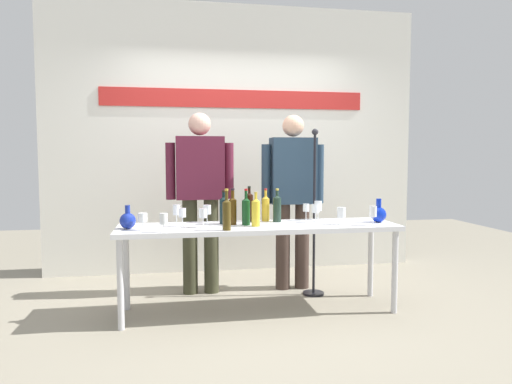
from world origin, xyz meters
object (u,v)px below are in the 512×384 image
object	(u,v)px
wine_glass_left_0	(207,210)
display_table	(259,232)
wine_glass_left_3	(164,219)
wine_bottle_1	(246,210)
decanter_blue_left	(128,220)
presenter_right	(293,190)
wine_glass_left_4	(143,218)
decanter_blue_right	(379,214)
presenter_left	(200,190)
wine_bottle_7	(266,208)
wine_bottle_6	(277,208)
microphone_stand	(314,239)
wine_glass_left_5	(177,210)
wine_bottle_0	(233,209)
wine_glass_right_2	(341,213)
wine_glass_right_0	(306,208)
wine_bottle_4	(224,209)
wine_glass_right_1	(315,209)
wine_glass_right_4	(318,206)
wine_bottle_3	(227,213)
wine_glass_left_2	(203,214)
wine_glass_left_1	(182,213)
wine_bottle_5	(249,206)
wine_glass_right_3	(373,212)
wine_bottle_2	(256,211)

from	to	relation	value
wine_glass_left_0	display_table	bearing A→B (deg)	-29.91
display_table	wine_glass_left_3	world-z (taller)	wine_glass_left_3
wine_bottle_1	wine_glass_left_3	distance (m)	0.72
decanter_blue_left	presenter_right	distance (m)	1.66
wine_bottle_1	wine_glass_left_4	bearing A→B (deg)	-170.92
decanter_blue_right	wine_glass_left_0	distance (m)	1.49
display_table	presenter_left	bearing A→B (deg)	125.68
decanter_blue_right	presenter_left	world-z (taller)	presenter_left
wine_bottle_1	wine_bottle_7	xyz separation A→B (m)	(0.21, 0.21, -0.00)
wine_bottle_6	microphone_stand	size ratio (longest dim) A/B	0.19
wine_bottle_6	wine_glass_left_3	world-z (taller)	wine_bottle_6
wine_bottle_6	wine_glass_left_0	world-z (taller)	wine_bottle_6
decanter_blue_right	presenter_left	distance (m)	1.65
wine_glass_left_3	presenter_right	bearing A→B (deg)	35.25
wine_bottle_7	microphone_stand	xyz separation A→B (m)	(0.50, 0.16, -0.33)
wine_glass_left_5	wine_bottle_0	bearing A→B (deg)	-15.30
presenter_right	microphone_stand	world-z (taller)	presenter_right
decanter_blue_left	wine_glass_right_2	world-z (taller)	decanter_blue_left
presenter_right	wine_glass_left_4	size ratio (longest dim) A/B	12.59
wine_glass_right_0	display_table	bearing A→B (deg)	-154.88
wine_bottle_1	wine_bottle_4	world-z (taller)	wine_bottle_1
wine_bottle_6	wine_glass_right_1	distance (m)	0.33
wine_bottle_7	wine_glass_right_4	bearing A→B (deg)	1.97
wine_bottle_3	wine_glass_left_2	xyz separation A→B (m)	(-0.17, 0.19, -0.02)
wine_glass_right_2	wine_glass_right_4	world-z (taller)	wine_glass_right_4
decanter_blue_right	wine_bottle_1	world-z (taller)	wine_bottle_1
display_table	wine_bottle_1	distance (m)	0.22
wine_bottle_3	wine_bottle_6	size ratio (longest dim) A/B	1.11
display_table	wine_glass_right_0	bearing A→B (deg)	25.12
decanter_blue_left	wine_glass_left_1	bearing A→B (deg)	7.92
decanter_blue_left	wine_glass_right_1	bearing A→B (deg)	3.92
wine_bottle_5	wine_glass_right_4	bearing A→B (deg)	0.52
wine_bottle_3	wine_glass_right_3	world-z (taller)	wine_bottle_3
wine_glass_left_4	wine_glass_left_0	bearing A→B (deg)	34.20
wine_glass_right_1	wine_glass_right_2	size ratio (longest dim) A/B	1.07
wine_glass_left_5	wine_glass_right_0	bearing A→B (deg)	1.70
presenter_right	wine_glass_left_5	world-z (taller)	presenter_right
wine_glass_left_5	microphone_stand	world-z (taller)	microphone_stand
presenter_left	wine_bottle_3	xyz separation A→B (m)	(0.15, -0.86, -0.12)
microphone_stand	wine_bottle_6	bearing A→B (deg)	-150.66
decanter_blue_right	wine_glass_left_3	size ratio (longest dim) A/B	1.42
wine_bottle_2	wine_glass_right_2	xyz separation A→B (m)	(0.72, -0.04, -0.02)
display_table	wine_glass_right_2	size ratio (longest dim) A/B	15.81
presenter_left	wine_bottle_7	distance (m)	0.70
wine_glass_right_3	wine_glass_right_4	bearing A→B (deg)	128.15
wine_bottle_2	wine_bottle_6	size ratio (longest dim) A/B	0.96
wine_bottle_4	wine_glass_right_4	world-z (taller)	wine_bottle_4
microphone_stand	wine_glass_left_0	bearing A→B (deg)	-171.89
decanter_blue_left	wine_glass_left_5	world-z (taller)	decanter_blue_left
display_table	decanter_blue_right	distance (m)	1.06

